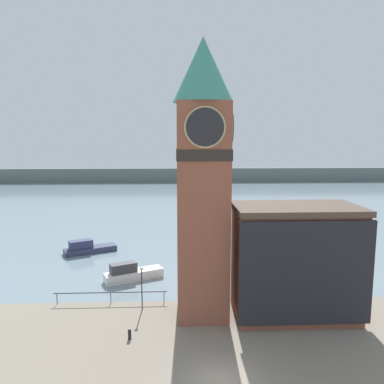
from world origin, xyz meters
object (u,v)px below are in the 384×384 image
(pier_building, at_px, (295,261))
(boat_far, at_px, (87,248))
(clock_tower, at_px, (203,174))
(lamp_post, at_px, (142,280))
(boat_near, at_px, (131,273))
(mooring_bollard_far, at_px, (130,334))
(mooring_bollard_near, at_px, (183,307))

(pier_building, distance_m, boat_far, 29.77)
(clock_tower, xyz_separation_m, lamp_post, (-5.41, 1.21, -9.70))
(clock_tower, height_order, boat_far, clock_tower)
(boat_near, height_order, lamp_post, lamp_post)
(boat_far, relative_size, mooring_bollard_far, 8.78)
(clock_tower, xyz_separation_m, mooring_bollard_far, (-5.94, -3.87, -12.06))
(boat_near, height_order, mooring_bollard_near, boat_near)
(boat_far, bearing_deg, boat_near, -81.30)
(mooring_bollard_far, bearing_deg, mooring_bollard_near, 46.45)
(pier_building, relative_size, mooring_bollard_near, 13.60)
(clock_tower, bearing_deg, boat_far, 127.48)
(lamp_post, bearing_deg, pier_building, -6.54)
(clock_tower, xyz_separation_m, boat_far, (-14.38, 18.75, -11.83))
(mooring_bollard_near, xyz_separation_m, mooring_bollard_far, (-4.21, -4.43, 0.01))
(mooring_bollard_near, height_order, mooring_bollard_far, mooring_bollard_far)
(mooring_bollard_near, bearing_deg, boat_far, 124.81)
(lamp_post, bearing_deg, boat_far, 117.07)
(pier_building, xyz_separation_m, boat_far, (-22.44, 19.09, -4.25))
(boat_near, relative_size, mooring_bollard_near, 8.24)
(clock_tower, distance_m, boat_near, 16.20)
(clock_tower, relative_size, lamp_post, 5.87)
(pier_building, relative_size, boat_near, 1.65)
(mooring_bollard_far, distance_m, lamp_post, 5.63)
(clock_tower, xyz_separation_m, boat_near, (-7.23, 8.49, -11.75))
(clock_tower, bearing_deg, pier_building, -2.38)
(pier_building, distance_m, lamp_post, 13.73)
(clock_tower, distance_m, mooring_bollard_far, 13.99)
(pier_building, distance_m, mooring_bollard_far, 15.12)
(pier_building, height_order, mooring_bollard_far, pier_building)
(boat_near, relative_size, lamp_post, 1.63)
(boat_near, relative_size, mooring_bollard_far, 8.12)
(clock_tower, relative_size, pier_building, 2.18)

